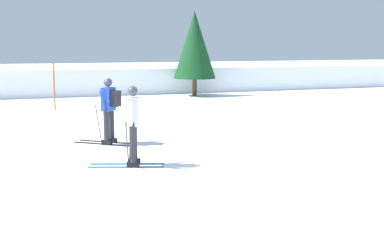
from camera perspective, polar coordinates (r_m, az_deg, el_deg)
The scene contains 6 objects.
ground_plane at distance 9.89m, azimuth 11.34°, elevation -7.03°, with size 120.00×120.00×0.00m, color white.
far_snow_ridge at distance 29.59m, azimuth -9.20°, elevation 4.38°, with size 80.00×8.90×1.33m, color white.
skier_blue at distance 12.87m, azimuth -9.55°, elevation 0.87°, with size 1.50×1.26×1.71m.
skier_white at distance 10.43m, azimuth -6.89°, elevation -0.98°, with size 1.64×0.96×1.71m.
trail_marker_pole at distance 20.19m, azimuth -15.66°, elevation 3.22°, with size 0.06×0.06×1.86m, color #C65614.
conifer_far_left at distance 24.76m, azimuth 0.31°, elevation 8.13°, with size 2.11×2.11×4.23m.
Camera 1 is at (-4.80, -8.25, 2.56)m, focal length 46.08 mm.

